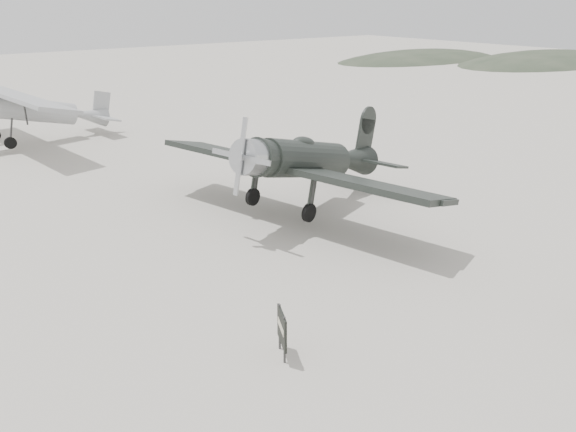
{
  "coord_description": "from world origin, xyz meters",
  "views": [
    {
      "loc": [
        -10.06,
        -10.69,
        7.65
      ],
      "look_at": [
        -0.6,
        1.85,
        1.5
      ],
      "focal_mm": 35.0,
      "sensor_mm": 36.0,
      "label": 1
    }
  ],
  "objects": [
    {
      "name": "sign_board",
      "position": [
        -3.67,
        -2.0,
        0.7
      ],
      "size": [
        0.39,
        0.76,
        1.18
      ],
      "rotation": [
        0.0,
        0.0,
        -0.43
      ],
      "color": "#333333",
      "rests_on": "ground"
    },
    {
      "name": "hill_northeast",
      "position": [
        50.0,
        40.0,
        0.0
      ],
      "size": [
        32.0,
        16.0,
        5.2
      ],
      "primitive_type": "ellipsoid",
      "color": "#2E3829",
      "rests_on": "ground"
    },
    {
      "name": "hill_east_north",
      "position": [
        60.0,
        28.0,
        0.0
      ],
      "size": [
        36.0,
        18.0,
        6.0
      ],
      "primitive_type": "ellipsoid",
      "color": "#2E3829",
      "rests_on": "ground"
    },
    {
      "name": "highwing_monoplane",
      "position": [
        -2.97,
        22.26,
        2.18
      ],
      "size": [
        8.76,
        12.31,
        3.48
      ],
      "rotation": [
        0.0,
        0.23,
        0.12
      ],
      "color": "gray",
      "rests_on": "ground"
    },
    {
      "name": "ground",
      "position": [
        0.0,
        0.0,
        0.0
      ],
      "size": [
        160.0,
        160.0,
        0.0
      ],
      "primitive_type": "plane",
      "color": "#A19B8F",
      "rests_on": "ground"
    },
    {
      "name": "lowwing_monoplane",
      "position": [
        2.75,
        4.91,
        1.99
      ],
      "size": [
        8.48,
        11.71,
        3.77
      ],
      "rotation": [
        0.0,
        0.24,
        0.25
      ],
      "color": "black",
      "rests_on": "ground"
    }
  ]
}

